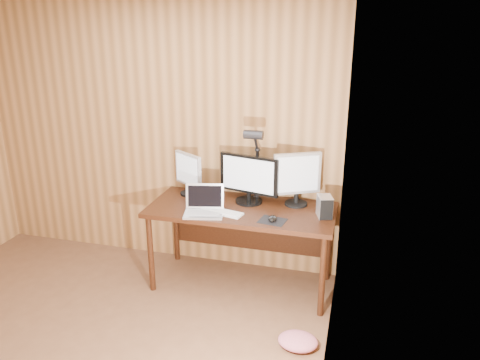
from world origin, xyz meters
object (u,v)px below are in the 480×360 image
at_px(hard_drive, 325,207).
at_px(desk_lamp, 255,154).
at_px(monitor_left, 188,173).
at_px(keyboard, 221,212).
at_px(monitor_right, 297,177).
at_px(speaker, 324,202).
at_px(phone, 228,214).
at_px(monitor_center, 249,178).
at_px(laptop, 204,206).
at_px(mouse, 273,218).
at_px(desk, 244,217).

height_order(hard_drive, desk_lamp, desk_lamp).
relative_size(monitor_left, keyboard, 0.99).
height_order(monitor_right, speaker, monitor_right).
distance_m(keyboard, speaker, 0.88).
bearing_deg(keyboard, phone, -3.65).
distance_m(hard_drive, phone, 0.79).
distance_m(monitor_center, monitor_right, 0.42).
relative_size(laptop, hard_drive, 1.99).
bearing_deg(mouse, keyboard, -173.28).
relative_size(monitor_center, laptop, 1.48).
xyz_separation_m(mouse, desk_lamp, (-0.24, 0.38, 0.41)).
bearing_deg(laptop, monitor_center, 33.77).
distance_m(desk, monitor_center, 0.35).
relative_size(monitor_right, hard_drive, 2.54).
relative_size(keyboard, mouse, 3.57).
height_order(monitor_left, mouse, monitor_left).
bearing_deg(monitor_left, keyboard, -7.00).
relative_size(laptop, phone, 3.46).
xyz_separation_m(monitor_left, keyboard, (0.41, -0.34, -0.20)).
height_order(keyboard, phone, keyboard).
bearing_deg(mouse, desk_lamp, 135.50).
xyz_separation_m(monitor_right, phone, (-0.51, -0.36, -0.25)).
xyz_separation_m(monitor_right, speaker, (0.25, -0.04, -0.19)).
xyz_separation_m(monitor_center, mouse, (0.28, -0.35, -0.20)).
height_order(monitor_right, mouse, monitor_right).
height_order(monitor_center, laptop, monitor_center).
height_order(hard_drive, speaker, hard_drive).
height_order(monitor_center, monitor_left, monitor_center).
relative_size(monitor_right, laptop, 1.28).
distance_m(monitor_center, speaker, 0.68).
relative_size(monitor_left, hard_drive, 2.13).
xyz_separation_m(monitor_right, keyboard, (-0.58, -0.34, -0.24)).
height_order(keyboard, speaker, speaker).
distance_m(monitor_right, desk_lamp, 0.41).
distance_m(monitor_center, monitor_left, 0.58).
height_order(speaker, desk_lamp, desk_lamp).
distance_m(laptop, mouse, 0.59).
bearing_deg(mouse, phone, -171.39).
height_order(laptop, keyboard, laptop).
height_order(phone, desk_lamp, desk_lamp).
height_order(phone, speaker, speaker).
distance_m(speaker, desk_lamp, 0.72).
distance_m(keyboard, hard_drive, 0.86).
relative_size(monitor_left, desk_lamp, 0.55).
bearing_deg(laptop, monitor_right, 14.47).
relative_size(desk, phone, 15.12).
distance_m(laptop, phone, 0.21).
height_order(monitor_right, phone, monitor_right).
relative_size(desk, speaker, 12.26).
distance_m(laptop, hard_drive, 1.00).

